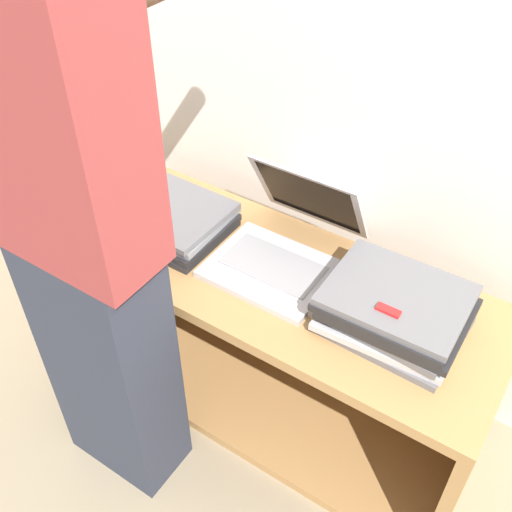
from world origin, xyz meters
name	(u,v)px	position (x,y,z in m)	size (l,w,h in m)	color
ground_plane	(226,448)	(0.00, 0.00, 0.00)	(12.00, 12.00, 0.00)	gray
wall_back	(350,20)	(0.00, 0.62, 1.20)	(8.00, 0.05, 2.40)	silver
cart	(279,327)	(0.00, 0.32, 0.29)	(1.37, 0.52, 0.59)	#A87A47
laptop_open	(284,245)	(0.00, 0.33, 0.64)	(0.35, 0.42, 0.26)	#B7B7BC
laptop_stack_left	(170,217)	(-0.37, 0.26, 0.63)	(0.36, 0.30, 0.08)	#232326
laptop_stack_right	(395,310)	(0.37, 0.26, 0.65)	(0.37, 0.30, 0.12)	slate
person	(81,234)	(-0.26, -0.16, 0.90)	(0.40, 0.54, 1.77)	#2D3342
inventory_tag	(388,310)	(0.38, 0.19, 0.71)	(0.06, 0.02, 0.01)	red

